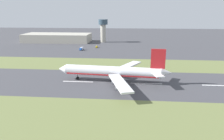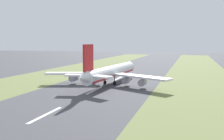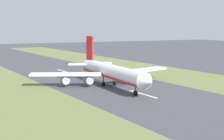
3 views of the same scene
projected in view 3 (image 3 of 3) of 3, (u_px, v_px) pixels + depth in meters
The scene contains 7 objects.
ground_plane at pixel (123, 88), 150.21m from camera, with size 800.00×800.00×0.00m, color #424247.
grass_median_west at pixel (208, 81), 171.66m from camera, with size 40.00×600.00×0.01m, color olive.
grass_median_east at pixel (11, 99), 128.77m from camera, with size 40.00×600.00×0.01m, color olive.
centreline_dash_near at pixel (63, 71), 207.32m from camera, with size 1.20×18.00×0.01m, color silver.
centreline_dash_mid at pixel (95, 80), 172.47m from camera, with size 1.20×18.00×0.01m, color silver.
centreline_dash_far at pixel (143, 94), 137.62m from camera, with size 1.20×18.00×0.01m, color silver.
airplane_main_jet at pixel (110, 72), 155.07m from camera, with size 63.87×67.22×20.20m.
Camera 3 is at (75.13, 127.95, 24.96)m, focal length 60.00 mm.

